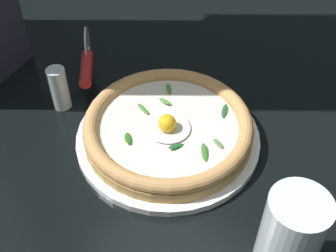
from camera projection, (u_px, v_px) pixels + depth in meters
ground_plane at (140, 148)px, 0.72m from camera, size 2.40×2.40×0.03m
pizza_plate at (168, 137)px, 0.71m from camera, size 0.30×0.30×0.01m
pizza at (168, 127)px, 0.70m from camera, size 0.27×0.27×0.05m
pizza_cutter at (87, 62)px, 0.80m from camera, size 0.12×0.11×0.08m
drinking_glass at (288, 242)px, 0.52m from camera, size 0.07×0.07×0.14m
pepper_shaker at (59, 88)px, 0.75m from camera, size 0.03×0.03×0.08m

